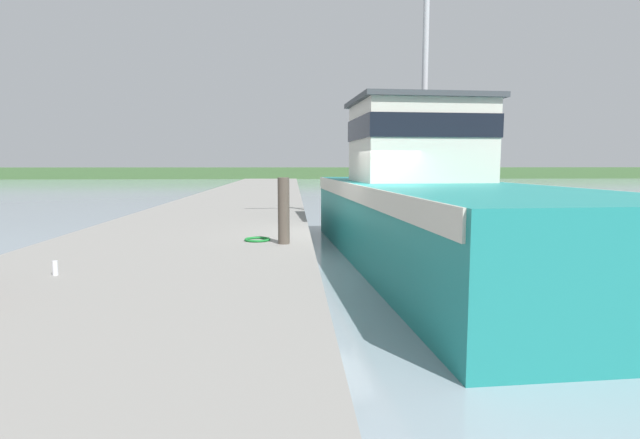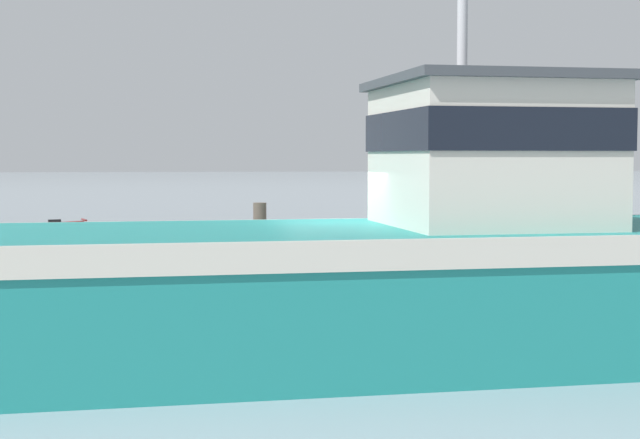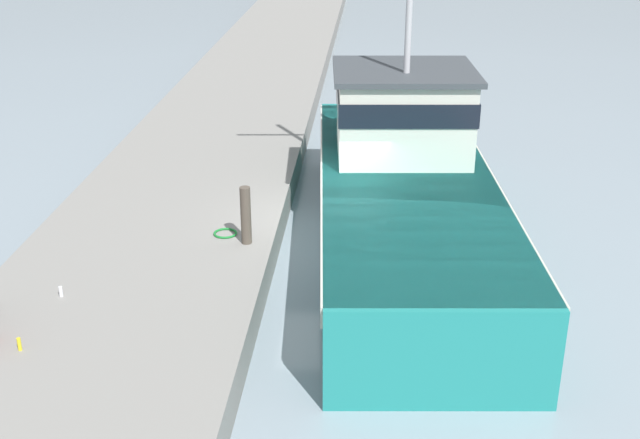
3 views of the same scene
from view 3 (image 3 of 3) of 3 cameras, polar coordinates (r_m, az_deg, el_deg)
ground_plane at (r=18.17m, az=0.88°, el=-1.96°), size 320.00×320.00×0.00m
dock_pier at (r=18.57m, az=-10.75°, el=-0.57°), size 5.17×80.00×0.73m
fishing_boat_main at (r=18.13m, az=5.98°, el=2.39°), size 4.50×14.02×9.03m
mooring_post at (r=16.45m, az=-5.30°, el=0.29°), size 0.22×0.22×1.23m
hose_coil at (r=17.13m, az=-6.75°, el=-0.98°), size 0.50×0.50×0.05m
water_bottle_by_bike at (r=13.85m, az=-20.60°, el=-8.30°), size 0.06×0.06×0.22m
water_bottle_on_curb at (r=15.27m, az=-17.95°, el=-4.90°), size 0.07×0.07×0.20m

